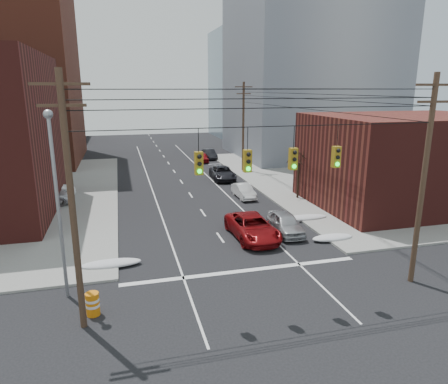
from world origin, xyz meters
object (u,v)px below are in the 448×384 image
red_pickup (252,227)px  parked_car_e (202,157)px  parked_car_d (221,172)px  lot_car_a (49,190)px  lot_car_b (43,197)px  parked_car_a (285,223)px  parked_car_b (244,191)px  parked_car_f (209,154)px  lot_car_d (4,197)px  construction_barrel (93,304)px  parked_car_c (223,173)px

red_pickup → parked_car_e: red_pickup is taller
parked_car_d → lot_car_a: (-18.14, -5.21, 0.25)m
red_pickup → parked_car_e: (2.63, 30.32, -0.14)m
red_pickup → lot_car_b: bearing=140.4°
parked_car_a → parked_car_b: bearing=93.0°
parked_car_b → lot_car_b: 18.27m
parked_car_b → parked_car_f: (1.60, 22.26, 0.05)m
parked_car_d → lot_car_b: size_ratio=0.86×
lot_car_d → construction_barrel: 22.39m
parked_car_f → lot_car_a: lot_car_a is taller
parked_car_b → parked_car_d: bearing=88.3°
parked_car_c → lot_car_b: lot_car_b is taller
parked_car_b → parked_car_f: bearing=84.8°
parked_car_b → construction_barrel: size_ratio=3.60×
parked_car_a → lot_car_d: parked_car_a is taller
lot_car_d → construction_barrel: bearing=178.7°
red_pickup → parked_car_a: bearing=4.8°
parked_car_d → lot_car_a: size_ratio=0.98×
lot_car_a → lot_car_d: size_ratio=1.21×
parked_car_d → red_pickup: bearing=-105.7°
parked_car_f → red_pickup: bearing=-99.3°
parked_car_c → lot_car_b: 19.34m
red_pickup → lot_car_d: red_pickup is taller
parked_car_a → parked_car_c: size_ratio=0.83×
parked_car_c → lot_car_a: bearing=-163.5°
parked_car_e → parked_car_d: bearing=-84.8°
parked_car_e → lot_car_b: size_ratio=0.74×
parked_car_a → lot_car_b: 21.65m
red_pickup → lot_car_d: bearing=143.4°
parked_car_d → lot_car_d: size_ratio=1.19×
red_pickup → parked_car_c: bearing=80.0°
parked_car_a → lot_car_a: 22.92m
parked_car_e → lot_car_b: lot_car_b is taller
lot_car_d → parked_car_b: bearing=-121.3°
parked_car_e → construction_barrel: size_ratio=3.54×
red_pickup → parked_car_b: (2.63, 10.40, -0.15)m
parked_car_a → parked_car_c: bearing=93.0°
lot_car_d → parked_car_e: bearing=-75.5°
lot_car_b → parked_car_e: bearing=-49.1°
lot_car_b → lot_car_d: lot_car_b is taller
parked_car_d → parked_car_e: 10.66m
lot_car_d → lot_car_b: bearing=-132.1°
parked_car_c → parked_car_a: bearing=-86.4°
parked_car_f → construction_barrel: 42.72m
parked_car_b → parked_car_e: parked_car_e is taller
red_pickup → construction_barrel: 12.75m
parked_car_b → parked_car_e: (0.00, 19.92, 0.01)m
parked_car_e → parked_car_b: bearing=-85.4°
parked_car_d → lot_car_b: lot_car_b is taller
parked_car_d → lot_car_d: 22.67m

